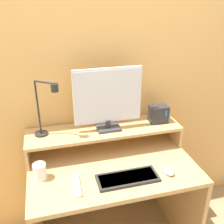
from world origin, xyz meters
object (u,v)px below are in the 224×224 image
at_px(monitor, 108,98).
at_px(mouse, 169,171).
at_px(keyboard, 128,178).
at_px(mug, 40,172).
at_px(router_dock, 159,114).
at_px(remote_control, 77,185).
at_px(desk_lamp, 46,108).

xyz_separation_m(monitor, mouse, (0.29, -0.39, -0.37)).
distance_m(keyboard, mug, 0.53).
xyz_separation_m(monitor, router_dock, (0.38, 0.01, -0.17)).
height_order(router_dock, remote_control, router_dock).
distance_m(desk_lamp, remote_control, 0.52).
height_order(router_dock, keyboard, router_dock).
distance_m(monitor, mug, 0.63).
relative_size(desk_lamp, mouse, 4.45).
xyz_separation_m(desk_lamp, router_dock, (0.79, 0.00, -0.14)).
height_order(mouse, mug, mug).
relative_size(monitor, desk_lamp, 1.21).
xyz_separation_m(monitor, remote_control, (-0.28, -0.36, -0.38)).
bearing_deg(remote_control, desk_lamp, 109.70).
relative_size(keyboard, remote_control, 1.94).
bearing_deg(desk_lamp, mug, -108.59).
bearing_deg(mug, mouse, -11.67).
bearing_deg(monitor, keyboard, -85.88).
bearing_deg(desk_lamp, router_dock, 0.35).
bearing_deg(mouse, keyboard, 177.00).
distance_m(desk_lamp, keyboard, 0.67).
xyz_separation_m(monitor, desk_lamp, (-0.41, 0.00, -0.03)).
height_order(router_dock, mug, router_dock).
height_order(keyboard, mouse, mouse).
distance_m(router_dock, mug, 0.91).
bearing_deg(keyboard, remote_control, 177.02).
bearing_deg(keyboard, router_dock, 46.61).
bearing_deg(monitor, mug, -155.14).
relative_size(monitor, mouse, 5.39).
bearing_deg(desk_lamp, remote_control, -70.30).
bearing_deg(mug, keyboard, -16.02).
bearing_deg(remote_control, mug, 147.30).
bearing_deg(keyboard, monitor, 94.12).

